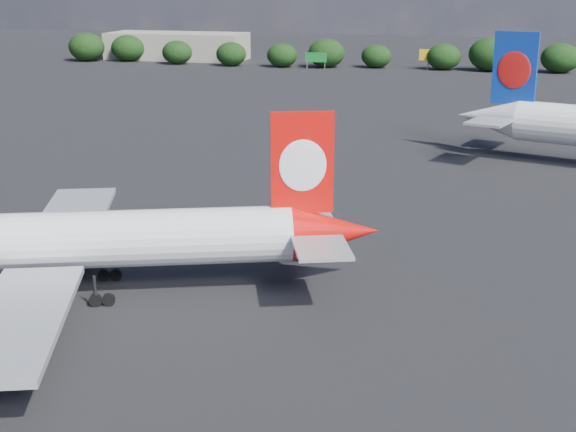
# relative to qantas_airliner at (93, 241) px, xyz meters

# --- Properties ---
(ground) EXTENTS (500.00, 500.00, 0.00)m
(ground) POSITION_rel_qantas_airliner_xyz_m (0.20, 46.99, -4.41)
(ground) COLOR black
(ground) RESTS_ON ground
(qantas_airliner) EXTENTS (43.01, 41.35, 14.48)m
(qantas_airliner) POSITION_rel_qantas_airliner_xyz_m (0.00, 0.00, 0.00)
(qantas_airliner) COLOR white
(qantas_airliner) RESTS_ON ground
(terminal_building) EXTENTS (42.00, 16.00, 8.00)m
(terminal_building) POSITION_rel_qantas_airliner_xyz_m (-64.80, 178.99, -0.41)
(terminal_building) COLOR gray
(terminal_building) RESTS_ON ground
(highway_sign) EXTENTS (6.00, 0.30, 4.50)m
(highway_sign) POSITION_rel_qantas_airliner_xyz_m (-17.80, 162.99, -1.28)
(highway_sign) COLOR #166F28
(highway_sign) RESTS_ON ground
(billboard_yellow) EXTENTS (5.00, 0.30, 5.50)m
(billboard_yellow) POSITION_rel_qantas_airliner_xyz_m (12.20, 168.99, -0.54)
(billboard_yellow) COLOR gold
(billboard_yellow) RESTS_ON ground
(horizon_treeline) EXTENTS (204.93, 13.35, 9.02)m
(horizon_treeline) POSITION_rel_qantas_airliner_xyz_m (5.35, 167.96, -0.60)
(horizon_treeline) COLOR black
(horizon_treeline) RESTS_ON ground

